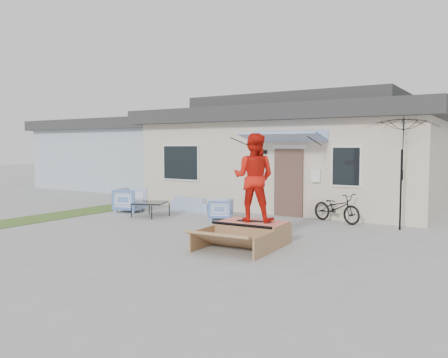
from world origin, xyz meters
The scene contains 13 objects.
ground centered at (0.00, 0.00, 0.00)m, with size 90.00×90.00×0.00m, color #969696.
grass_strip centered at (-5.20, 2.00, 0.00)m, with size 1.40×8.00×0.01m, color #416227.
house centered at (0.00, 7.99, 1.94)m, with size 10.80×8.49×4.10m.
neighbor_house centered at (-10.50, 10.00, 1.78)m, with size 8.60×7.60×3.50m.
loveseat centered at (-2.15, 3.85, 0.32)m, with size 1.66×0.49×0.65m, color #3A64B3.
armchair_left centered at (-3.89, 2.58, 0.44)m, with size 0.85×0.79×0.87m, color #3A64B3.
armchair_right centered at (-0.46, 2.82, 0.34)m, with size 0.66×0.62×0.68m, color #3A64B3.
coffee_table centered at (-2.59, 2.12, 0.23)m, with size 0.92×0.92×0.46m, color black.
bicycle centered at (2.64, 4.13, 0.52)m, with size 0.57×1.62×1.04m, color black.
patio_umbrella centered at (4.43, 3.84, 1.75)m, with size 2.33×2.25×2.20m.
skate_ramp centered at (1.96, 0.36, 0.24)m, with size 1.45×1.93×0.48m, color #936A44, non-canonical shape.
skateboard centered at (1.96, 0.40, 0.51)m, with size 0.76×0.19×0.05m, color black.
skater centered at (1.96, 0.40, 1.51)m, with size 0.96×0.74×1.96m, color red.
Camera 1 is at (6.76, -8.51, 2.16)m, focal length 36.44 mm.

